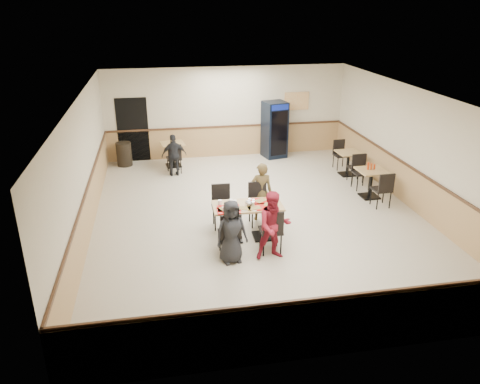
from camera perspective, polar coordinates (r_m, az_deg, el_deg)
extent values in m
plane|color=beige|center=(11.63, 2.23, -2.97)|extent=(10.00, 10.00, 0.00)
plane|color=silver|center=(10.69, 2.47, 11.72)|extent=(10.00, 10.00, 0.00)
plane|color=beige|center=(15.81, -1.65, 9.68)|extent=(8.00, 0.00, 8.00)
plane|color=beige|center=(6.71, 11.77, -9.33)|extent=(8.00, 0.00, 8.00)
plane|color=beige|center=(10.95, -18.57, 2.67)|extent=(0.00, 10.00, 10.00)
plane|color=beige|center=(12.54, 20.55, 4.84)|extent=(0.00, 10.00, 10.00)
cube|color=tan|center=(16.05, -1.60, 6.18)|extent=(7.98, 0.03, 1.00)
cube|color=tan|center=(12.85, 19.90, 0.59)|extent=(0.03, 9.98, 1.00)
cube|color=#472B19|center=(15.89, -1.61, 8.00)|extent=(7.98, 0.04, 0.06)
cube|color=black|center=(15.75, -12.93, 7.38)|extent=(1.00, 0.02, 2.10)
cube|color=orange|center=(16.25, 6.91, 10.95)|extent=(0.85, 0.02, 0.60)
cube|color=black|center=(10.53, -1.15, -5.68)|extent=(0.50, 0.50, 0.04)
cylinder|color=black|center=(10.35, -1.16, -3.76)|extent=(0.10, 0.10, 0.74)
cube|color=tan|center=(10.19, -1.18, -1.84)|extent=(0.78, 0.78, 0.04)
cube|color=black|center=(10.65, 2.94, -5.37)|extent=(0.50, 0.50, 0.04)
cylinder|color=black|center=(10.47, 2.98, -3.47)|extent=(0.10, 0.10, 0.74)
cube|color=tan|center=(10.31, 3.02, -1.57)|extent=(0.78, 0.78, 0.04)
imported|color=black|center=(9.41, -1.06, -4.87)|extent=(0.72, 0.54, 1.34)
imported|color=maroon|center=(9.52, 4.15, -4.13)|extent=(0.74, 0.58, 1.47)
imported|color=brown|center=(11.20, 2.60, 0.03)|extent=(0.55, 0.39, 1.44)
imported|color=black|center=(14.26, -8.04, 4.46)|extent=(0.78, 0.39, 1.28)
cube|color=red|center=(10.15, 3.21, -1.78)|extent=(0.50, 0.37, 0.02)
cube|color=red|center=(10.41, 2.59, -1.14)|extent=(0.50, 0.37, 0.02)
cube|color=red|center=(10.06, -1.39, -2.00)|extent=(0.50, 0.37, 0.02)
cube|color=red|center=(9.95, -1.42, -2.26)|extent=(0.50, 0.37, 0.02)
cylinder|color=silver|center=(10.44, 2.55, -1.10)|extent=(0.25, 0.25, 0.01)
cube|color=#B67E47|center=(10.43, 2.55, -1.04)|extent=(0.34, 0.31, 0.02)
cylinder|color=silver|center=(10.06, 1.76, -2.03)|extent=(0.25, 0.25, 0.01)
cube|color=#B67E47|center=(10.05, 1.76, -1.97)|extent=(0.29, 0.20, 0.02)
cylinder|color=silver|center=(10.04, 0.51, -2.06)|extent=(0.25, 0.25, 0.01)
cube|color=#B67E47|center=(10.04, 0.51, -2.00)|extent=(0.32, 0.26, 0.02)
cylinder|color=silver|center=(10.05, -1.69, -2.04)|extent=(0.25, 0.25, 0.01)
cube|color=#B67E47|center=(10.05, -1.70, -1.98)|extent=(0.33, 0.27, 0.02)
cylinder|color=silver|center=(10.23, 3.75, -1.64)|extent=(0.25, 0.25, 0.01)
cube|color=#B67E47|center=(10.22, 3.75, -1.58)|extent=(0.34, 0.29, 0.02)
cylinder|color=white|center=(10.22, -0.62, -1.29)|extent=(0.09, 0.09, 0.11)
cylinder|color=white|center=(9.90, -1.91, -2.13)|extent=(0.09, 0.09, 0.11)
cylinder|color=white|center=(9.89, -0.63, -2.13)|extent=(0.09, 0.09, 0.11)
cylinder|color=white|center=(10.24, -2.47, -1.28)|extent=(0.09, 0.09, 0.11)
cylinder|color=white|center=(10.27, -1.09, -1.19)|extent=(0.09, 0.09, 0.11)
cylinder|color=silver|center=(10.23, 1.66, -1.24)|extent=(0.07, 0.07, 0.12)
cylinder|color=silver|center=(10.27, 1.19, -1.14)|extent=(0.07, 0.07, 0.12)
cylinder|color=silver|center=(10.13, 1.63, -1.49)|extent=(0.07, 0.07, 0.12)
ellipsoid|color=white|center=(10.20, 1.08, -1.34)|extent=(0.16, 0.16, 0.11)
cube|color=black|center=(13.21, 15.46, -0.50)|extent=(0.49, 0.49, 0.04)
cylinder|color=black|center=(13.08, 15.63, 1.02)|extent=(0.09, 0.09, 0.71)
cube|color=tan|center=(12.95, 15.80, 2.52)|extent=(0.76, 0.76, 0.04)
cube|color=black|center=(14.73, 12.90, 2.14)|extent=(0.46, 0.46, 0.04)
cylinder|color=black|center=(14.62, 13.01, 3.43)|extent=(0.09, 0.09, 0.66)
cube|color=tan|center=(14.52, 13.13, 4.70)|extent=(0.72, 0.72, 0.04)
cylinder|color=#C5390E|center=(12.91, 15.36, 3.08)|extent=(0.06, 0.06, 0.20)
cylinder|color=#D1551B|center=(12.96, 15.71, 3.04)|extent=(0.06, 0.06, 0.17)
cylinder|color=#C5390E|center=(13.00, 16.06, 2.99)|extent=(0.05, 0.05, 0.14)
cube|color=black|center=(15.28, -8.08, 3.23)|extent=(0.52, 0.52, 0.04)
cylinder|color=black|center=(15.17, -8.16, 4.55)|extent=(0.09, 0.09, 0.69)
cube|color=tan|center=(15.06, -8.23, 5.84)|extent=(0.80, 0.80, 0.04)
cube|color=black|center=(15.87, 4.22, 7.60)|extent=(0.84, 0.83, 1.88)
cube|color=black|center=(15.58, 4.80, 7.10)|extent=(0.57, 0.14, 1.48)
cube|color=navy|center=(15.36, 4.93, 10.23)|extent=(0.59, 0.14, 0.18)
cylinder|color=black|center=(15.53, -13.95, 4.51)|extent=(0.49, 0.49, 0.77)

